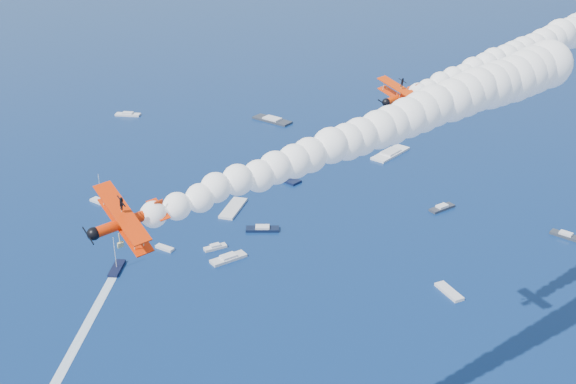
{
  "coord_description": "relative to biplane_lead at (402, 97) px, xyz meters",
  "views": [
    {
      "loc": [
        -1.44,
        -57.25,
        87.68
      ],
      "look_at": [
        3.6,
        24.09,
        48.7
      ],
      "focal_mm": 44.27,
      "sensor_mm": 36.0,
      "label": 1
    }
  ],
  "objects": [
    {
      "name": "biplane_lead",
      "position": [
        0.0,
        0.0,
        0.0
      ],
      "size": [
        10.97,
        11.72,
        7.08
      ],
      "primitive_type": null,
      "rotation": [
        -0.22,
        0.07,
        3.75
      ],
      "color": "#EF3705"
    },
    {
      "name": "biplane_trail",
      "position": [
        -35.02,
        -32.03,
        -2.35
      ],
      "size": [
        12.8,
        13.78,
        9.05
      ],
      "primitive_type": null,
      "rotation": [
        -0.33,
        0.07,
        3.7
      ],
      "color": "red"
    },
    {
      "name": "smoke_trail_lead",
      "position": [
        29.19,
        20.2,
        2.75
      ],
      "size": [
        75.3,
        71.12,
        12.9
      ],
      "primitive_type": null,
      "rotation": [
        0.0,
        0.0,
        3.75
      ],
      "color": "white"
    },
    {
      "name": "smoke_trail_trail",
      "position": [
        -5.0,
        -13.08,
        0.4
      ],
      "size": [
        75.21,
        68.89,
        12.9
      ],
      "primitive_type": null,
      "rotation": [
        0.0,
        0.0,
        3.7
      ],
      "color": "white"
    },
    {
      "name": "spectator_boats",
      "position": [
        -29.54,
        81.44,
        -55.52
      ],
      "size": [
        231.09,
        186.31,
        0.7
      ],
      "color": "black",
      "rests_on": "ground"
    }
  ]
}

